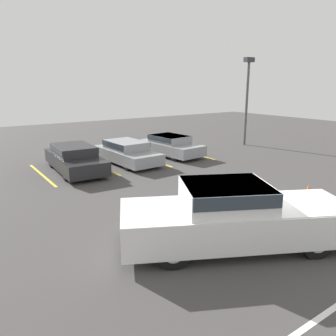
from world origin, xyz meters
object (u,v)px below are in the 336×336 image
at_px(parked_sedan_c, 170,145).
at_px(light_post, 247,91).
at_px(parked_sedan_b, 127,151).
at_px(parked_sedan_a, 75,158).
at_px(pickup_truck, 236,215).
at_px(traffic_cone, 308,192).

relative_size(parked_sedan_c, light_post, 0.75).
distance_m(parked_sedan_b, parked_sedan_c, 3.03).
bearing_deg(parked_sedan_c, parked_sedan_a, -92.39).
bearing_deg(pickup_truck, parked_sedan_a, 121.97).
xyz_separation_m(pickup_truck, parked_sedan_c, (5.01, 10.16, -0.22)).
distance_m(pickup_truck, parked_sedan_a, 9.89).
height_order(light_post, traffic_cone, light_post).
bearing_deg(parked_sedan_c, light_post, 84.26).
xyz_separation_m(parked_sedan_c, traffic_cone, (-0.16, -9.12, -0.39)).
bearing_deg(traffic_cone, parked_sedan_a, 123.00).
xyz_separation_m(light_post, traffic_cone, (-6.47, -9.08, -3.43)).
relative_size(pickup_truck, traffic_cone, 11.14).
distance_m(pickup_truck, parked_sedan_b, 10.10).
bearing_deg(light_post, traffic_cone, -125.45).
relative_size(parked_sedan_b, parked_sedan_c, 1.04).
relative_size(pickup_truck, parked_sedan_c, 1.41).
distance_m(parked_sedan_b, light_post, 9.82).
xyz_separation_m(pickup_truck, light_post, (11.32, 10.12, 2.83)).
height_order(pickup_truck, traffic_cone, pickup_truck).
bearing_deg(parked_sedan_b, light_post, 88.59).
relative_size(parked_sedan_a, parked_sedan_b, 1.07).
bearing_deg(traffic_cone, pickup_truck, -167.99).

